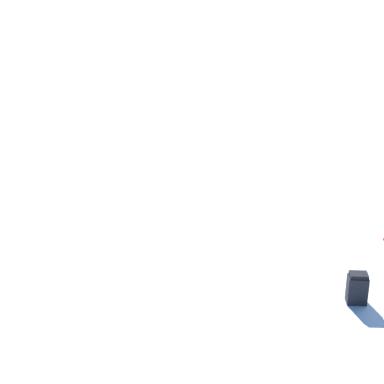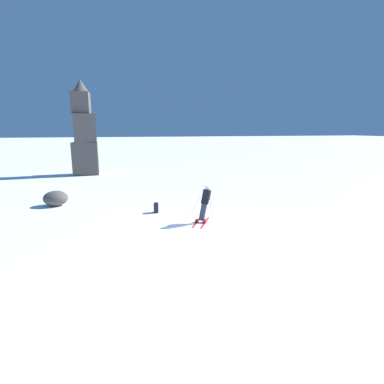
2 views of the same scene
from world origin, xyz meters
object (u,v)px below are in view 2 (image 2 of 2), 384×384
object	(u,v)px
rock_pillar	(84,136)
spare_backpack	(156,208)
skier	(205,201)
exposed_boulder_1	(56,198)

from	to	relation	value
rock_pillar	spare_backpack	size ratio (longest dim) A/B	16.72
skier	rock_pillar	distance (m)	17.99
skier	rock_pillar	size ratio (longest dim) A/B	0.21
spare_backpack	exposed_boulder_1	distance (m)	5.80
spare_backpack	exposed_boulder_1	xyz separation A→B (m)	(-5.07, 2.81, 0.17)
rock_pillar	exposed_boulder_1	world-z (taller)	rock_pillar
rock_pillar	spare_backpack	distance (m)	15.47
skier	spare_backpack	size ratio (longest dim) A/B	3.58
skier	exposed_boulder_1	xyz separation A→B (m)	(-6.93, 5.04, -0.57)
exposed_boulder_1	spare_backpack	bearing A→B (deg)	-28.95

